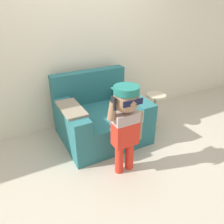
# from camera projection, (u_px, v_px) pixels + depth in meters

# --- Properties ---
(ground_plane) EXTENTS (10.00, 10.00, 0.00)m
(ground_plane) POSITION_uv_depth(u_px,v_px,m) (110.00, 143.00, 3.12)
(ground_plane) COLOR #BCB29E
(wall_back) EXTENTS (10.00, 0.05, 2.60)m
(wall_back) POSITION_uv_depth(u_px,v_px,m) (83.00, 40.00, 3.18)
(wall_back) COLOR beige
(wall_back) RESTS_ON ground_plane
(armchair) EXTENTS (1.16, 1.02, 0.90)m
(armchair) POSITION_uv_depth(u_px,v_px,m) (100.00, 117.00, 3.17)
(armchair) COLOR #286B70
(armchair) RESTS_ON ground_plane
(person_child) EXTENTS (0.44, 0.33, 1.07)m
(person_child) POSITION_uv_depth(u_px,v_px,m) (126.00, 118.00, 2.31)
(person_child) COLOR red
(person_child) RESTS_ON ground_plane
(side_table) EXTENTS (0.30, 0.30, 0.54)m
(side_table) POSITION_uv_depth(u_px,v_px,m) (155.00, 107.00, 3.43)
(side_table) COLOR beige
(side_table) RESTS_ON ground_plane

